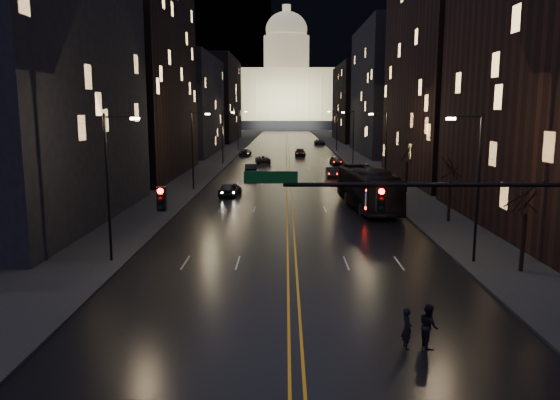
{
  "coord_description": "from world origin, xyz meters",
  "views": [
    {
      "loc": [
        -0.41,
        -22.06,
        9.24
      ],
      "look_at": [
        -0.74,
        11.34,
        3.67
      ],
      "focal_mm": 35.0,
      "sensor_mm": 36.0,
      "label": 1
    }
  ],
  "objects_px": {
    "bus": "(368,188)",
    "oncoming_car_b": "(251,169)",
    "oncoming_car_a": "(230,189)",
    "traffic_signal": "(439,211)",
    "pedestrian_b": "(429,326)",
    "receding_car_a": "(332,172)",
    "pedestrian_a": "(407,328)"
  },
  "relations": [
    {
      "from": "traffic_signal",
      "to": "oncoming_car_a",
      "type": "relative_size",
      "value": 3.76
    },
    {
      "from": "oncoming_car_a",
      "to": "oncoming_car_b",
      "type": "bearing_deg",
      "value": -85.74
    },
    {
      "from": "traffic_signal",
      "to": "oncoming_car_a",
      "type": "distance_m",
      "value": 38.1
    },
    {
      "from": "oncoming_car_a",
      "to": "receding_car_a",
      "type": "distance_m",
      "value": 20.52
    },
    {
      "from": "oncoming_car_b",
      "to": "pedestrian_a",
      "type": "height_order",
      "value": "pedestrian_a"
    },
    {
      "from": "traffic_signal",
      "to": "pedestrian_a",
      "type": "distance_m",
      "value": 4.95
    },
    {
      "from": "bus",
      "to": "oncoming_car_a",
      "type": "height_order",
      "value": "bus"
    },
    {
      "from": "receding_car_a",
      "to": "pedestrian_b",
      "type": "distance_m",
      "value": 53.99
    },
    {
      "from": "bus",
      "to": "oncoming_car_b",
      "type": "bearing_deg",
      "value": 109.72
    },
    {
      "from": "pedestrian_a",
      "to": "pedestrian_b",
      "type": "distance_m",
      "value": 0.89
    },
    {
      "from": "oncoming_car_a",
      "to": "pedestrian_a",
      "type": "bearing_deg",
      "value": 113.12
    },
    {
      "from": "traffic_signal",
      "to": "pedestrian_b",
      "type": "relative_size",
      "value": 9.84
    },
    {
      "from": "oncoming_car_a",
      "to": "pedestrian_b",
      "type": "xyz_separation_m",
      "value": [
        11.58,
        -37.58,
        0.1
      ]
    },
    {
      "from": "bus",
      "to": "receding_car_a",
      "type": "bearing_deg",
      "value": 87.86
    },
    {
      "from": "oncoming_car_a",
      "to": "pedestrian_b",
      "type": "height_order",
      "value": "pedestrian_b"
    },
    {
      "from": "traffic_signal",
      "to": "receding_car_a",
      "type": "xyz_separation_m",
      "value": [
        0.06,
        52.21,
        -4.41
      ]
    },
    {
      "from": "pedestrian_b",
      "to": "pedestrian_a",
      "type": "bearing_deg",
      "value": 92.31
    },
    {
      "from": "receding_car_a",
      "to": "pedestrian_a",
      "type": "distance_m",
      "value": 54.15
    },
    {
      "from": "oncoming_car_b",
      "to": "receding_car_a",
      "type": "height_order",
      "value": "oncoming_car_b"
    },
    {
      "from": "oncoming_car_b",
      "to": "pedestrian_a",
      "type": "xyz_separation_m",
      "value": [
        9.65,
        -57.53,
        0.04
      ]
    },
    {
      "from": "oncoming_car_a",
      "to": "pedestrian_b",
      "type": "bearing_deg",
      "value": 114.42
    },
    {
      "from": "receding_car_a",
      "to": "oncoming_car_b",
      "type": "bearing_deg",
      "value": 162.33
    },
    {
      "from": "oncoming_car_a",
      "to": "bus",
      "type": "bearing_deg",
      "value": 159.96
    },
    {
      "from": "bus",
      "to": "pedestrian_a",
      "type": "height_order",
      "value": "bus"
    },
    {
      "from": "oncoming_car_a",
      "to": "receding_car_a",
      "type": "bearing_deg",
      "value": -119.66
    },
    {
      "from": "bus",
      "to": "pedestrian_b",
      "type": "distance_m",
      "value": 30.59
    },
    {
      "from": "oncoming_car_a",
      "to": "oncoming_car_b",
      "type": "xyz_separation_m",
      "value": [
        1.05,
        19.8,
        -0.0
      ]
    },
    {
      "from": "pedestrian_a",
      "to": "oncoming_car_b",
      "type": "bearing_deg",
      "value": 1.55
    },
    {
      "from": "traffic_signal",
      "to": "oncoming_car_b",
      "type": "xyz_separation_m",
      "value": [
        -11.23,
        55.61,
        -4.32
      ]
    },
    {
      "from": "receding_car_a",
      "to": "oncoming_car_a",
      "type": "bearing_deg",
      "value": -127.83
    },
    {
      "from": "receding_car_a",
      "to": "pedestrian_b",
      "type": "relative_size",
      "value": 2.4
    },
    {
      "from": "traffic_signal",
      "to": "bus",
      "type": "bearing_deg",
      "value": 87.14
    }
  ]
}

